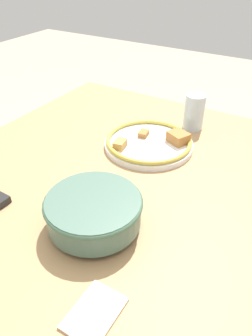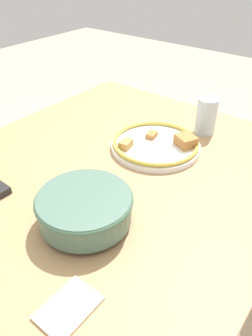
{
  "view_description": "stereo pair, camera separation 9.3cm",
  "coord_description": "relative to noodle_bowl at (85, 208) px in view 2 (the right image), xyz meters",
  "views": [
    {
      "loc": [
        -0.67,
        -0.46,
        1.32
      ],
      "look_at": [
        -0.02,
        -0.07,
        0.79
      ],
      "focal_mm": 35.0,
      "sensor_mm": 36.0,
      "label": 1
    },
    {
      "loc": [
        -0.62,
        -0.54,
        1.32
      ],
      "look_at": [
        -0.02,
        -0.07,
        0.79
      ],
      "focal_mm": 35.0,
      "sensor_mm": 36.0,
      "label": 2
    }
  ],
  "objects": [
    {
      "name": "dining_table",
      "position": [
        0.22,
        0.1,
        -0.14
      ],
      "size": [
        1.16,
        1.01,
        0.75
      ],
      "color": "tan",
      "rests_on": "ground_plane"
    },
    {
      "name": "food_plate",
      "position": [
        0.4,
        0.06,
        -0.03
      ],
      "size": [
        0.3,
        0.3,
        0.05
      ],
      "color": "white",
      "rests_on": "dining_table"
    },
    {
      "name": "drinking_glass",
      "position": [
        0.6,
        -0.01,
        0.01
      ],
      "size": [
        0.07,
        0.07,
        0.13
      ],
      "color": "silver",
      "rests_on": "dining_table"
    },
    {
      "name": "folded_napkin",
      "position": [
        -0.19,
        -0.13,
        -0.05
      ],
      "size": [
        0.12,
        0.08,
        0.01
      ],
      "color": "beige",
      "rests_on": "dining_table"
    },
    {
      "name": "noodle_bowl",
      "position": [
        0.0,
        0.0,
        0.0
      ],
      "size": [
        0.23,
        0.23,
        0.08
      ],
      "color": "#4C6B5B",
      "rests_on": "dining_table"
    },
    {
      "name": "ground_plane",
      "position": [
        0.22,
        0.1,
        -0.8
      ],
      "size": [
        8.0,
        8.0,
        0.0
      ],
      "primitive_type": "plane",
      "color": "#B7A88E"
    }
  ]
}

